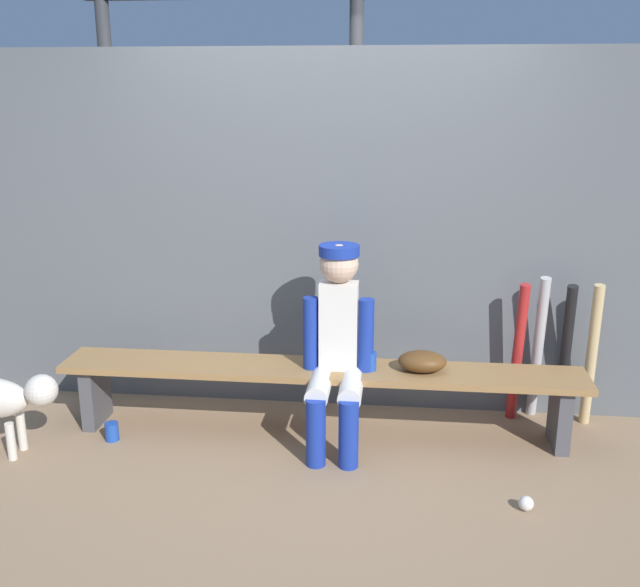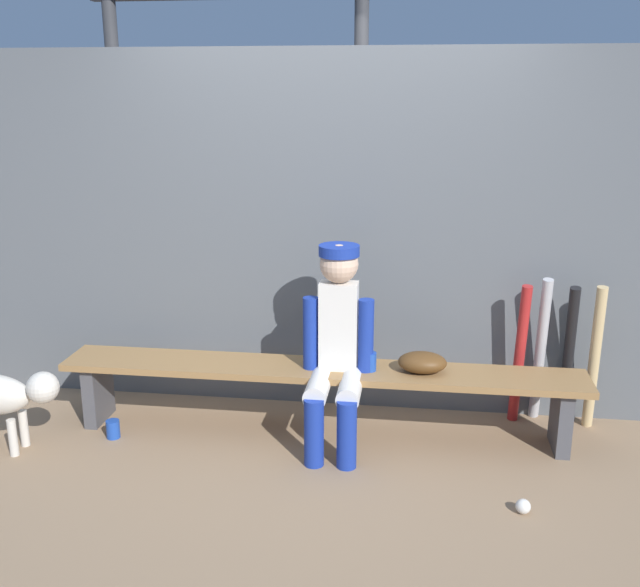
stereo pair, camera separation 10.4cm
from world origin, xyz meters
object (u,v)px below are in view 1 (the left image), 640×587
dugout_bench (320,380)px  bat_wood_natural (591,356)px  player_seated (337,342)px  baseball_glove (422,361)px  baseball (526,503)px  bat_aluminum_silver (538,348)px  cup_on_bench (370,361)px  cup_on_ground (112,432)px  bat_aluminum_red (518,353)px  bat_aluminum_black (566,352)px

dugout_bench → bat_wood_natural: bat_wood_natural is taller
player_seated → baseball_glove: bearing=12.3°
player_seated → baseball: size_ratio=15.77×
bat_aluminum_silver → cup_on_bench: bearing=-160.3°
cup_on_ground → cup_on_bench: bearing=7.9°
dugout_bench → bat_aluminum_red: size_ratio=3.43×
dugout_bench → bat_wood_natural: 1.64m
bat_aluminum_silver → baseball: size_ratio=12.74×
player_seated → bat_wood_natural: bearing=14.6°
bat_aluminum_silver → bat_wood_natural: 0.31m
bat_wood_natural → baseball_glove: bearing=-164.3°
bat_aluminum_black → cup_on_ground: (-2.69, -0.58, -0.39)m
player_seated → dugout_bench: bearing=135.6°
bat_aluminum_red → bat_wood_natural: size_ratio=0.99×
cup_on_bench → bat_aluminum_black: bearing=17.4°
bat_aluminum_black → bat_wood_natural: size_ratio=0.99×
player_seated → bat_aluminum_black: 1.46m
baseball → cup_on_bench: 1.16m
dugout_bench → bat_aluminum_red: bat_aluminum_red is taller
bat_aluminum_red → baseball: bat_aluminum_red is taller
bat_wood_natural → dugout_bench: bearing=-170.0°
dugout_bench → bat_aluminum_silver: 1.36m
baseball → bat_aluminum_black: bearing=70.7°
cup_on_ground → cup_on_bench: size_ratio=1.00×
cup_on_ground → bat_aluminum_black: bearing=12.2°
dugout_bench → cup_on_bench: bearing=-2.7°
player_seated → bat_aluminum_red: 1.16m
baseball_glove → baseball: size_ratio=3.78×
player_seated → bat_aluminum_red: bearing=20.9°
bat_aluminum_black → baseball: size_ratio=12.21×
bat_wood_natural → bat_aluminum_red: bearing=177.5°
dugout_bench → bat_aluminum_black: 1.53m
baseball_glove → bat_wood_natural: (1.02, 0.29, -0.03)m
cup_on_ground → bat_aluminum_red: bearing=12.4°
dugout_bench → player_seated: size_ratio=2.65×
bat_aluminum_red → bat_aluminum_black: bearing=10.2°
baseball_glove → bat_aluminum_silver: (0.71, 0.35, -0.02)m
bat_aluminum_black → cup_on_bench: (-1.19, -0.37, 0.03)m
bat_aluminum_silver → baseball: (-0.21, -1.07, -0.43)m
cup_on_bench → cup_on_ground: bearing=-172.1°
cup_on_ground → baseball: bearing=-12.0°
bat_aluminum_silver → bat_aluminum_black: bat_aluminum_silver is taller
player_seated → baseball: bearing=-31.6°
dugout_bench → bat_aluminum_silver: bearing=15.0°
player_seated → cup_on_bench: size_ratio=10.61×
cup_on_ground → dugout_bench: bearing=10.4°
dugout_bench → player_seated: bearing=-44.4°
dugout_bench → cup_on_bench: cup_on_bench is taller
dugout_bench → player_seated: 0.32m
baseball → baseball_glove: bearing=125.3°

